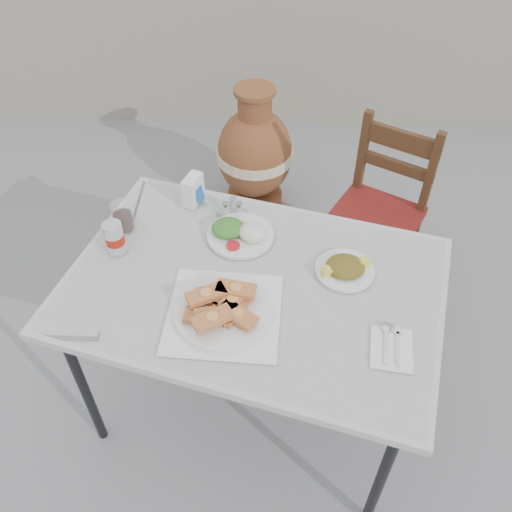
{
  "coord_description": "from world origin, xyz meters",
  "views": [
    {
      "loc": [
        0.23,
        -1.27,
        2.19
      ],
      "look_at": [
        0.18,
        0.05,
        0.87
      ],
      "focal_mm": 38.0,
      "sensor_mm": 36.0,
      "label": 1
    }
  ],
  "objects_px": {
    "cafe_table": "(253,292)",
    "napkin_holder": "(193,190)",
    "soda_can": "(115,238)",
    "chair": "(378,212)",
    "cola_glass": "(123,218)",
    "terracotta_urn": "(255,154)",
    "salad_rice_plate": "(240,232)",
    "pide_plate": "(224,307)",
    "salad_chopped_plate": "(345,268)",
    "condiment_caddy": "(233,210)"
  },
  "relations": [
    {
      "from": "cafe_table",
      "to": "napkin_holder",
      "type": "relative_size",
      "value": 12.38
    },
    {
      "from": "soda_can",
      "to": "chair",
      "type": "distance_m",
      "value": 1.32
    },
    {
      "from": "cola_glass",
      "to": "terracotta_urn",
      "type": "bearing_deg",
      "value": 67.95
    },
    {
      "from": "salad_rice_plate",
      "to": "cola_glass",
      "type": "relative_size",
      "value": 2.25
    },
    {
      "from": "pide_plate",
      "to": "chair",
      "type": "relative_size",
      "value": 0.43
    },
    {
      "from": "pide_plate",
      "to": "terracotta_urn",
      "type": "relative_size",
      "value": 0.5
    },
    {
      "from": "napkin_holder",
      "to": "terracotta_urn",
      "type": "bearing_deg",
      "value": 98.49
    },
    {
      "from": "pide_plate",
      "to": "soda_can",
      "type": "xyz_separation_m",
      "value": [
        -0.42,
        0.29,
        0.03
      ]
    },
    {
      "from": "chair",
      "to": "soda_can",
      "type": "bearing_deg",
      "value": -119.57
    },
    {
      "from": "chair",
      "to": "terracotta_urn",
      "type": "xyz_separation_m",
      "value": [
        -0.63,
        0.63,
        -0.1
      ]
    },
    {
      "from": "napkin_holder",
      "to": "terracotta_urn",
      "type": "distance_m",
      "value": 1.11
    },
    {
      "from": "salad_chopped_plate",
      "to": "condiment_caddy",
      "type": "distance_m",
      "value": 0.51
    },
    {
      "from": "salad_rice_plate",
      "to": "chair",
      "type": "relative_size",
      "value": 0.28
    },
    {
      "from": "cafe_table",
      "to": "napkin_holder",
      "type": "xyz_separation_m",
      "value": [
        -0.26,
        0.43,
        0.12
      ]
    },
    {
      "from": "napkin_holder",
      "to": "salad_chopped_plate",
      "type": "bearing_deg",
      "value": -11.9
    },
    {
      "from": "salad_chopped_plate",
      "to": "cola_glass",
      "type": "relative_size",
      "value": 1.87
    },
    {
      "from": "chair",
      "to": "cola_glass",
      "type": "bearing_deg",
      "value": -124.75
    },
    {
      "from": "cafe_table",
      "to": "terracotta_urn",
      "type": "distance_m",
      "value": 1.45
    },
    {
      "from": "cafe_table",
      "to": "salad_rice_plate",
      "type": "bearing_deg",
      "value": 104.76
    },
    {
      "from": "salad_chopped_plate",
      "to": "napkin_holder",
      "type": "relative_size",
      "value": 1.76
    },
    {
      "from": "cafe_table",
      "to": "terracotta_urn",
      "type": "xyz_separation_m",
      "value": [
        -0.05,
        1.4,
        -0.37
      ]
    },
    {
      "from": "soda_can",
      "to": "cola_glass",
      "type": "xyz_separation_m",
      "value": [
        0.0,
        0.13,
        -0.01
      ]
    },
    {
      "from": "cola_glass",
      "to": "terracotta_urn",
      "type": "xyz_separation_m",
      "value": [
        0.46,
        1.14,
        -0.48
      ]
    },
    {
      "from": "chair",
      "to": "pide_plate",
      "type": "bearing_deg",
      "value": -95.91
    },
    {
      "from": "soda_can",
      "to": "salad_rice_plate",
      "type": "bearing_deg",
      "value": 11.25
    },
    {
      "from": "napkin_holder",
      "to": "chair",
      "type": "bearing_deg",
      "value": 42.93
    },
    {
      "from": "napkin_holder",
      "to": "chair",
      "type": "xyz_separation_m",
      "value": [
        0.84,
        0.34,
        -0.38
      ]
    },
    {
      "from": "salad_rice_plate",
      "to": "napkin_holder",
      "type": "distance_m",
      "value": 0.28
    },
    {
      "from": "cafe_table",
      "to": "terracotta_urn",
      "type": "height_order",
      "value": "cafe_table"
    },
    {
      "from": "salad_rice_plate",
      "to": "salad_chopped_plate",
      "type": "xyz_separation_m",
      "value": [
        0.38,
        -0.17,
        -0.01
      ]
    },
    {
      "from": "salad_chopped_plate",
      "to": "soda_can",
      "type": "bearing_deg",
      "value": 174.5
    },
    {
      "from": "condiment_caddy",
      "to": "cola_glass",
      "type": "bearing_deg",
      "value": -168.13
    },
    {
      "from": "pide_plate",
      "to": "salad_chopped_plate",
      "type": "height_order",
      "value": "pide_plate"
    },
    {
      "from": "terracotta_urn",
      "to": "cafe_table",
      "type": "bearing_deg",
      "value": -88.15
    },
    {
      "from": "cafe_table",
      "to": "salad_rice_plate",
      "type": "height_order",
      "value": "salad_rice_plate"
    },
    {
      "from": "salad_chopped_plate",
      "to": "chair",
      "type": "relative_size",
      "value": 0.23
    },
    {
      "from": "soda_can",
      "to": "chair",
      "type": "xyz_separation_m",
      "value": [
        1.09,
        0.63,
        -0.39
      ]
    },
    {
      "from": "pide_plate",
      "to": "condiment_caddy",
      "type": "bearing_deg",
      "value": 90.14
    },
    {
      "from": "cafe_table",
      "to": "soda_can",
      "type": "distance_m",
      "value": 0.54
    },
    {
      "from": "cafe_table",
      "to": "salad_chopped_plate",
      "type": "bearing_deg",
      "value": 10.67
    },
    {
      "from": "cola_glass",
      "to": "condiment_caddy",
      "type": "xyz_separation_m",
      "value": [
        0.41,
        0.09,
        -0.02
      ]
    },
    {
      "from": "condiment_caddy",
      "to": "salad_rice_plate",
      "type": "bearing_deg",
      "value": -75.31
    },
    {
      "from": "cafe_table",
      "to": "chair",
      "type": "height_order",
      "value": "chair"
    },
    {
      "from": "chair",
      "to": "cafe_table",
      "type": "bearing_deg",
      "value": -96.63
    },
    {
      "from": "condiment_caddy",
      "to": "terracotta_urn",
      "type": "xyz_separation_m",
      "value": [
        0.05,
        1.05,
        -0.45
      ]
    },
    {
      "from": "cafe_table",
      "to": "condiment_caddy",
      "type": "xyz_separation_m",
      "value": [
        -0.09,
        0.35,
        0.08
      ]
    },
    {
      "from": "pide_plate",
      "to": "cola_glass",
      "type": "xyz_separation_m",
      "value": [
        -0.41,
        0.41,
        0.02
      ]
    },
    {
      "from": "cola_glass",
      "to": "chair",
      "type": "distance_m",
      "value": 1.26
    },
    {
      "from": "condiment_caddy",
      "to": "chair",
      "type": "xyz_separation_m",
      "value": [
        0.67,
        0.42,
        -0.35
      ]
    },
    {
      "from": "napkin_holder",
      "to": "condiment_caddy",
      "type": "xyz_separation_m",
      "value": [
        0.16,
        -0.08,
        -0.03
      ]
    }
  ]
}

